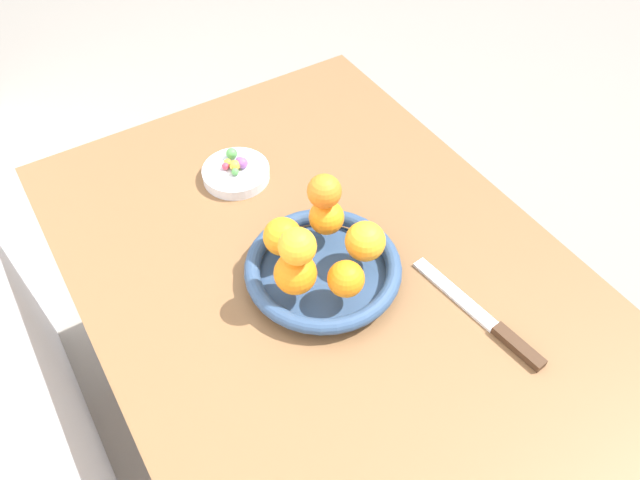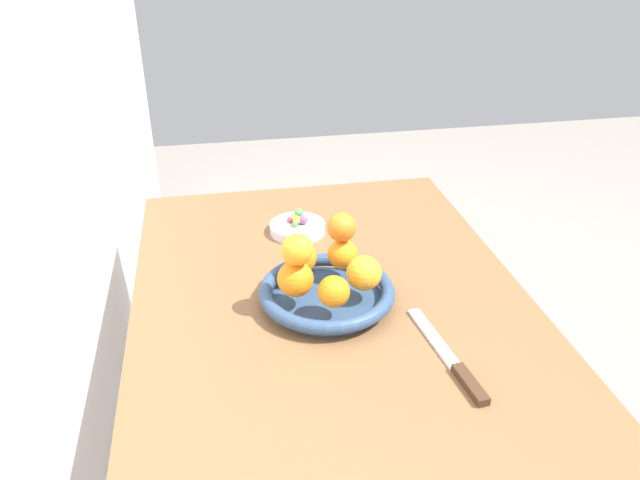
# 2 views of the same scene
# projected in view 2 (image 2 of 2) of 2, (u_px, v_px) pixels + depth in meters

# --- Properties ---
(dining_table) EXTENTS (1.10, 0.76, 0.74)m
(dining_table) POSITION_uv_depth(u_px,v_px,m) (333.00, 341.00, 1.23)
(dining_table) COLOR brown
(dining_table) RESTS_ON ground_plane
(fruit_bowl) EXTENTS (0.26, 0.26, 0.04)m
(fruit_bowl) POSITION_uv_depth(u_px,v_px,m) (327.00, 293.00, 1.18)
(fruit_bowl) COLOR navy
(fruit_bowl) RESTS_ON dining_table
(candy_dish) EXTENTS (0.13, 0.13, 0.02)m
(candy_dish) POSITION_uv_depth(u_px,v_px,m) (297.00, 228.00, 1.43)
(candy_dish) COLOR silver
(candy_dish) RESTS_ON dining_table
(orange_0) EXTENTS (0.07, 0.07, 0.07)m
(orange_0) POSITION_uv_depth(u_px,v_px,m) (364.00, 273.00, 1.15)
(orange_0) COLOR orange
(orange_0) RESTS_ON fruit_bowl
(orange_1) EXTENTS (0.06, 0.06, 0.06)m
(orange_1) POSITION_uv_depth(u_px,v_px,m) (343.00, 254.00, 1.21)
(orange_1) COLOR orange
(orange_1) RESTS_ON fruit_bowl
(orange_2) EXTENTS (0.06, 0.06, 0.06)m
(orange_2) POSITION_uv_depth(u_px,v_px,m) (300.00, 257.00, 1.20)
(orange_2) COLOR orange
(orange_2) RESTS_ON fruit_bowl
(orange_3) EXTENTS (0.07, 0.07, 0.07)m
(orange_3) POSITION_uv_depth(u_px,v_px,m) (295.00, 279.00, 1.13)
(orange_3) COLOR orange
(orange_3) RESTS_ON fruit_bowl
(orange_4) EXTENTS (0.06, 0.06, 0.06)m
(orange_4) POSITION_uv_depth(u_px,v_px,m) (334.00, 292.00, 1.10)
(orange_4) COLOR orange
(orange_4) RESTS_ON fruit_bowl
(orange_5) EXTENTS (0.06, 0.06, 0.06)m
(orange_5) POSITION_uv_depth(u_px,v_px,m) (297.00, 249.00, 1.10)
(orange_5) COLOR orange
(orange_5) RESTS_ON orange_3
(orange_6) EXTENTS (0.06, 0.06, 0.06)m
(orange_6) POSITION_uv_depth(u_px,v_px,m) (342.00, 227.00, 1.19)
(orange_6) COLOR orange
(orange_6) RESTS_ON orange_1
(candy_ball_0) EXTENTS (0.01, 0.01, 0.01)m
(candy_ball_0) POSITION_uv_depth(u_px,v_px,m) (295.00, 224.00, 1.41)
(candy_ball_0) COLOR #4C9947
(candy_ball_0) RESTS_ON candy_dish
(candy_ball_1) EXTENTS (0.02, 0.02, 0.02)m
(candy_ball_1) POSITION_uv_depth(u_px,v_px,m) (297.00, 220.00, 1.42)
(candy_ball_1) COLOR gold
(candy_ball_1) RESTS_ON candy_dish
(candy_ball_2) EXTENTS (0.02, 0.02, 0.02)m
(candy_ball_2) POSITION_uv_depth(u_px,v_px,m) (293.00, 218.00, 1.44)
(candy_ball_2) COLOR gold
(candy_ball_2) RESTS_ON candy_dish
(candy_ball_3) EXTENTS (0.02, 0.02, 0.02)m
(candy_ball_3) POSITION_uv_depth(u_px,v_px,m) (303.00, 218.00, 1.43)
(candy_ball_3) COLOR #8C4C99
(candy_ball_3) RESTS_ON candy_dish
(candy_ball_4) EXTENTS (0.01, 0.01, 0.01)m
(candy_ball_4) POSITION_uv_depth(u_px,v_px,m) (290.00, 220.00, 1.43)
(candy_ball_4) COLOR #C6384C
(candy_ball_4) RESTS_ON candy_dish
(candy_ball_5) EXTENTS (0.02, 0.02, 0.02)m
(candy_ball_5) POSITION_uv_depth(u_px,v_px,m) (299.00, 213.00, 1.45)
(candy_ball_5) COLOR #4C9947
(candy_ball_5) RESTS_ON candy_dish
(candy_ball_6) EXTENTS (0.02, 0.02, 0.02)m
(candy_ball_6) POSITION_uv_depth(u_px,v_px,m) (303.00, 220.00, 1.42)
(candy_ball_6) COLOR #8C4C99
(candy_ball_6) RESTS_ON candy_dish
(knife) EXTENTS (0.26, 0.05, 0.01)m
(knife) POSITION_uv_depth(u_px,v_px,m) (452.00, 361.00, 1.03)
(knife) COLOR #3F2819
(knife) RESTS_ON dining_table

